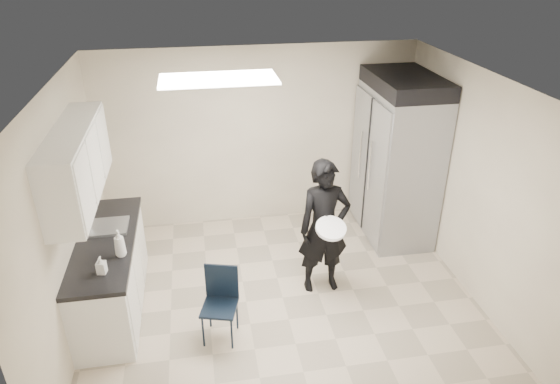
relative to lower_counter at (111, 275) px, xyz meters
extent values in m
plane|color=#BEAD95|center=(1.95, -0.20, -0.43)|extent=(4.50, 4.50, 0.00)
plane|color=white|center=(1.95, -0.20, 2.17)|extent=(4.50, 4.50, 0.00)
plane|color=beige|center=(1.95, 1.80, 0.87)|extent=(4.50, 0.00, 4.50)
plane|color=beige|center=(-0.30, -0.20, 0.87)|extent=(0.00, 4.00, 4.00)
plane|color=beige|center=(4.20, -0.20, 0.87)|extent=(0.00, 4.00, 4.00)
cube|color=white|center=(1.35, 0.20, 2.14)|extent=(1.20, 0.60, 0.02)
cube|color=silver|center=(0.00, 0.00, 0.00)|extent=(0.60, 1.90, 0.86)
cube|color=black|center=(0.00, 0.00, 0.46)|extent=(0.64, 1.95, 0.05)
cube|color=gray|center=(0.02, 0.25, 0.44)|extent=(0.42, 0.40, 0.14)
cylinder|color=silver|center=(-0.18, 0.25, 0.59)|extent=(0.02, 0.02, 0.24)
cube|color=silver|center=(-0.13, 0.00, 1.40)|extent=(0.35, 1.80, 0.75)
cube|color=black|center=(-0.19, 1.15, 1.19)|extent=(0.22, 0.30, 0.35)
cube|color=yellow|center=(-0.29, -0.10, 0.79)|extent=(0.00, 0.12, 0.07)
cube|color=yellow|center=(-0.29, 0.10, 0.75)|extent=(0.00, 0.12, 0.07)
cube|color=gray|center=(3.78, 1.07, 0.62)|extent=(0.80, 1.35, 2.10)
cube|color=black|center=(3.78, 1.07, 1.77)|extent=(0.80, 1.35, 0.20)
cube|color=black|center=(1.18, -0.74, -0.03)|extent=(0.44, 0.44, 0.80)
imported|color=black|center=(2.47, -0.05, 0.41)|extent=(0.63, 0.43, 1.68)
cylinder|color=white|center=(2.47, -0.30, 0.55)|extent=(0.35, 0.35, 0.04)
imported|color=white|center=(0.22, -0.35, 0.63)|extent=(0.15, 0.15, 0.30)
imported|color=silver|center=(0.07, -0.63, 0.57)|extent=(0.10, 0.10, 0.19)
camera|label=1|loc=(1.10, -4.88, 3.42)|focal=32.00mm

